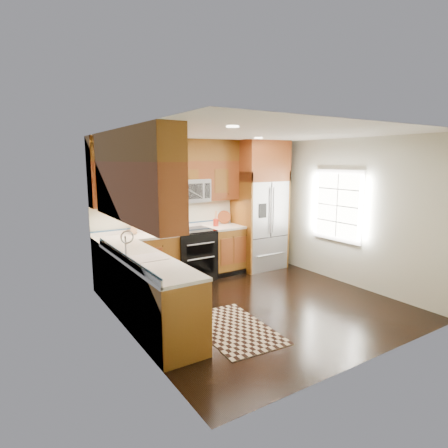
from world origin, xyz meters
TOP-DOWN VIEW (x-y plane):
  - ground at (0.00, 0.00)m, footprint 4.00×4.00m
  - wall_back at (0.00, 2.00)m, footprint 4.00×0.02m
  - wall_left at (-2.00, 0.00)m, footprint 0.02×4.00m
  - wall_right at (2.00, 0.00)m, footprint 0.02×4.00m
  - window at (1.98, 0.20)m, footprint 0.04×1.10m
  - base_cabinets at (-1.23, 0.90)m, footprint 2.85×3.00m
  - countertop at (-1.09, 1.01)m, footprint 2.86×3.01m
  - upper_cabinets at (-1.15, 1.09)m, footprint 2.85×3.00m
  - range at (-0.25, 1.67)m, footprint 0.76×0.67m
  - microwave at (-0.25, 1.80)m, footprint 0.76×0.40m
  - refrigerator at (1.30, 1.63)m, footprint 0.98×0.75m
  - sink_faucet at (-1.73, 0.23)m, footprint 0.54×0.44m
  - rug at (-0.79, -0.53)m, footprint 0.97×1.51m
  - knife_block at (-1.28, 1.89)m, footprint 0.15×0.17m
  - utensil_crock at (0.33, 1.78)m, footprint 0.13×0.13m
  - cutting_board at (0.63, 1.94)m, footprint 0.36×0.36m

SIDE VIEW (x-z plane):
  - ground at x=0.00m, z-range 0.00..0.00m
  - rug at x=-0.79m, z-range 0.00..0.01m
  - base_cabinets at x=-1.23m, z-range 0.00..0.90m
  - range at x=-0.25m, z-range 0.00..0.94m
  - countertop at x=-1.09m, z-range 0.90..0.94m
  - cutting_board at x=0.63m, z-range 0.94..0.96m
  - sink_faucet at x=-1.73m, z-range 0.81..1.18m
  - utensil_crock at x=0.33m, z-range 0.89..1.19m
  - knife_block at x=-1.28m, z-range 0.91..1.21m
  - wall_back at x=0.00m, z-range 0.00..2.60m
  - wall_left at x=-2.00m, z-range 0.00..2.60m
  - wall_right at x=2.00m, z-range 0.00..2.60m
  - refrigerator at x=1.30m, z-range 0.00..2.60m
  - window at x=1.98m, z-range 0.75..2.05m
  - microwave at x=-0.25m, z-range 1.45..1.87m
  - upper_cabinets at x=-1.15m, z-range 1.45..2.60m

